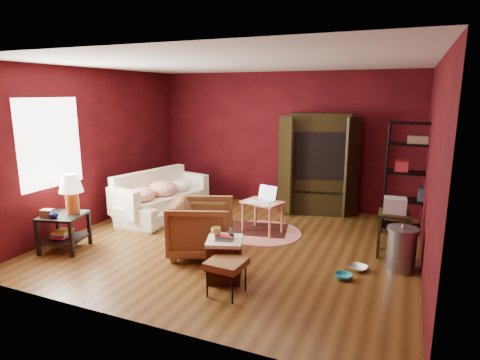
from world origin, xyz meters
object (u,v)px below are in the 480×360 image
object	(u,v)px
hamper	(225,258)
wire_shelving	(415,174)
sofa	(161,197)
side_table	(67,205)
tv_armoire	(318,162)
armchair	(202,225)
laptop_desk	(263,205)

from	to	relation	value
hamper	wire_shelving	xyz separation A→B (m)	(2.20, 2.83, 0.76)
sofa	hamper	world-z (taller)	sofa
sofa	hamper	size ratio (longest dim) A/B	3.20
sofa	side_table	xyz separation A→B (m)	(-0.35, -1.96, 0.31)
tv_armoire	sofa	bearing A→B (deg)	-164.25
sofa	armchair	bearing A→B (deg)	-133.24
side_table	tv_armoire	bearing A→B (deg)	47.98
side_table	laptop_desk	xyz separation A→B (m)	(2.49, 1.86, -0.21)
side_table	hamper	bearing A→B (deg)	-0.26
side_table	hamper	world-z (taller)	side_table
wire_shelving	armchair	bearing A→B (deg)	-142.39
laptop_desk	hamper	bearing A→B (deg)	-69.53
armchair	tv_armoire	xyz separation A→B (m)	(1.10, 2.82, 0.58)
laptop_desk	wire_shelving	xyz separation A→B (m)	(2.36, 0.96, 0.55)
armchair	side_table	distance (m)	2.09
armchair	hamper	distance (m)	0.92
armchair	laptop_desk	xyz separation A→B (m)	(0.50, 1.26, 0.04)
sofa	armchair	distance (m)	2.12
armchair	laptop_desk	distance (m)	1.35
hamper	armchair	bearing A→B (deg)	137.09
sofa	side_table	bearing A→B (deg)	166.32
laptop_desk	tv_armoire	xyz separation A→B (m)	(0.60, 1.56, 0.54)
sofa	tv_armoire	distance (m)	3.16
sofa	armchair	xyz separation A→B (m)	(1.63, -1.36, 0.06)
side_table	wire_shelving	size ratio (longest dim) A/B	0.62
sofa	tv_armoire	xyz separation A→B (m)	(2.73, 1.46, 0.64)
wire_shelving	hamper	bearing A→B (deg)	-127.93
side_table	wire_shelving	distance (m)	5.62
hamper	tv_armoire	bearing A→B (deg)	82.79
hamper	wire_shelving	distance (m)	3.67
armchair	wire_shelving	distance (m)	3.67
sofa	laptop_desk	bearing A→B (deg)	-96.17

